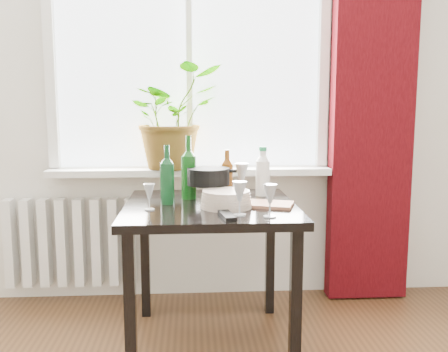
{
  "coord_description": "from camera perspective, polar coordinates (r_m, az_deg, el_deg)",
  "views": [
    {
      "loc": [
        0.01,
        -0.9,
        1.24
      ],
      "look_at": [
        0.17,
        1.55,
        0.88
      ],
      "focal_mm": 40.0,
      "sensor_mm": 36.0,
      "label": 1
    }
  ],
  "objects": [
    {
      "name": "wineglass_far_right",
      "position": [
        2.21,
        5.27,
        -2.79
      ],
      "size": [
        0.08,
        0.08,
        0.15
      ],
      "primitive_type": null,
      "rotation": [
        0.0,
        0.0,
        0.2
      ],
      "color": "silver",
      "rests_on": "table"
    },
    {
      "name": "tv_remote",
      "position": [
        2.21,
        0.36,
        -4.54
      ],
      "size": [
        0.08,
        0.17,
        0.02
      ],
      "primitive_type": "cube",
      "rotation": [
        0.0,
        0.0,
        0.16
      ],
      "color": "black",
      "rests_on": "table"
    },
    {
      "name": "wine_bottle_right",
      "position": [
        2.63,
        -4.06,
        1.05
      ],
      "size": [
        0.08,
        0.08,
        0.34
      ],
      "primitive_type": null,
      "rotation": [
        0.0,
        0.0,
        0.05
      ],
      "color": "#0E4911",
      "rests_on": "table"
    },
    {
      "name": "wineglass_back_center",
      "position": [
        2.73,
        2.04,
        -0.32
      ],
      "size": [
        0.09,
        0.09,
        0.18
      ],
      "primitive_type": null,
      "rotation": [
        0.0,
        0.0,
        -0.26
      ],
      "color": "silver",
      "rests_on": "table"
    },
    {
      "name": "windowsill",
      "position": [
        3.08,
        -3.87,
        0.54
      ],
      "size": [
        1.72,
        0.2,
        0.04
      ],
      "color": "white",
      "rests_on": "ground"
    },
    {
      "name": "table",
      "position": [
        2.53,
        -1.58,
        -5.26
      ],
      "size": [
        0.85,
        0.85,
        0.74
      ],
      "color": "black",
      "rests_on": "ground"
    },
    {
      "name": "window",
      "position": [
        3.15,
        -4.01,
        14.85
      ],
      "size": [
        1.72,
        0.08,
        1.62
      ],
      "color": "white",
      "rests_on": "ground"
    },
    {
      "name": "curtain",
      "position": [
        3.22,
        16.63,
        8.95
      ],
      "size": [
        0.5,
        0.12,
        2.56
      ],
      "color": "#330408",
      "rests_on": "ground"
    },
    {
      "name": "bottle_amber",
      "position": [
        2.69,
        0.35,
        0.38
      ],
      "size": [
        0.07,
        0.07,
        0.26
      ],
      "primitive_type": null,
      "rotation": [
        0.0,
        0.0,
        -0.1
      ],
      "color": "#68350B",
      "rests_on": "table"
    },
    {
      "name": "potted_plant",
      "position": [
        3.06,
        -5.97,
        6.74
      ],
      "size": [
        0.74,
        0.72,
        0.63
      ],
      "primitive_type": "imported",
      "rotation": [
        0.0,
        0.0,
        0.56
      ],
      "color": "#26681B",
      "rests_on": "windowsill"
    },
    {
      "name": "wineglass_front_left",
      "position": [
        2.38,
        -8.54,
        -2.37
      ],
      "size": [
        0.07,
        0.07,
        0.13
      ],
      "primitive_type": null,
      "rotation": [
        0.0,
        0.0,
        0.42
      ],
      "color": "silver",
      "rests_on": "table"
    },
    {
      "name": "wineglass_back_left",
      "position": [
        2.69,
        -4.07,
        -0.78
      ],
      "size": [
        0.08,
        0.08,
        0.15
      ],
      "primitive_type": null,
      "rotation": [
        0.0,
        0.0,
        -0.35
      ],
      "color": "white",
      "rests_on": "table"
    },
    {
      "name": "radiator",
      "position": [
        3.29,
        -17.08,
        -7.23
      ],
      "size": [
        0.8,
        0.1,
        0.55
      ],
      "color": "white",
      "rests_on": "ground"
    },
    {
      "name": "wineglass_front_right",
      "position": [
        2.24,
        1.79,
        -2.54
      ],
      "size": [
        0.09,
        0.09,
        0.16
      ],
      "primitive_type": null,
      "rotation": [
        0.0,
        0.0,
        0.38
      ],
      "color": "silver",
      "rests_on": "table"
    },
    {
      "name": "wine_bottle_left",
      "position": [
        2.5,
        -6.51,
        0.2
      ],
      "size": [
        0.09,
        0.09,
        0.3
      ],
      "primitive_type": null,
      "rotation": [
        0.0,
        0.0,
        -0.32
      ],
      "color": "#0B3A17",
      "rests_on": "table"
    },
    {
      "name": "cutting_board",
      "position": [
        2.48,
        4.73,
        -3.22
      ],
      "size": [
        0.31,
        0.25,
        0.01
      ],
      "primitive_type": "cube",
      "rotation": [
        0.0,
        0.0,
        -0.32
      ],
      "color": "#AF6E4F",
      "rests_on": "table"
    },
    {
      "name": "fondue_pot",
      "position": [
        2.59,
        -1.79,
        -0.94
      ],
      "size": [
        0.31,
        0.3,
        0.17
      ],
      "primitive_type": null,
      "rotation": [
        0.0,
        0.0,
        -0.39
      ],
      "color": "black",
      "rests_on": "table"
    },
    {
      "name": "cleaning_bottle",
      "position": [
        2.72,
        4.44,
        0.55
      ],
      "size": [
        0.08,
        0.08,
        0.27
      ],
      "primitive_type": null,
      "rotation": [
        0.0,
        0.0,
        0.07
      ],
      "color": "white",
      "rests_on": "table"
    },
    {
      "name": "plate_stack",
      "position": [
        2.41,
        0.25,
        -2.68
      ],
      "size": [
        0.32,
        0.32,
        0.08
      ],
      "primitive_type": "cylinder",
      "rotation": [
        0.0,
        0.0,
        -0.36
      ],
      "color": "beige",
      "rests_on": "table"
    }
  ]
}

